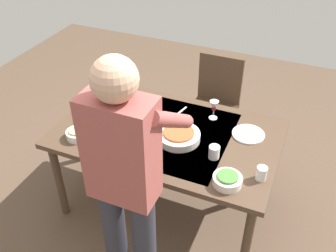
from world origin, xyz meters
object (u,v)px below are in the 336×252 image
(side_bowl_salad, at_px, (227,180))
(wine_bottle, at_px, (108,119))
(person_server, at_px, (126,179))
(dinner_plate_far, at_px, (248,134))
(dinner_plate_near, at_px, (111,114))
(water_cup_near_left, at_px, (148,128))
(side_bowl_bread, at_px, (78,134))
(dining_table, at_px, (168,139))
(chair_near, at_px, (216,99))
(water_cup_far_left, at_px, (214,152))
(water_cup_near_right, at_px, (261,173))
(serving_bowl_pasta, at_px, (179,136))
(wine_glass_left, at_px, (214,107))

(side_bowl_salad, bearing_deg, wine_bottle, -10.61)
(person_server, relative_size, dinner_plate_far, 7.34)
(dinner_plate_near, xyz_separation_m, dinner_plate_far, (-1.02, -0.16, 0.00))
(water_cup_near_left, relative_size, side_bowl_bread, 0.64)
(dining_table, relative_size, water_cup_near_left, 15.41)
(wine_bottle, xyz_separation_m, water_cup_near_left, (-0.27, -0.09, -0.06))
(chair_near, bearing_deg, side_bowl_bread, 60.59)
(dining_table, xyz_separation_m, chair_near, (-0.11, -0.87, -0.14))
(side_bowl_bread, bearing_deg, person_server, 144.96)
(person_server, distance_m, side_bowl_salad, 0.64)
(water_cup_near_left, height_order, dinner_plate_near, water_cup_near_left)
(water_cup_far_left, height_order, dinner_plate_far, water_cup_far_left)
(side_bowl_bread, relative_size, dinner_plate_near, 0.70)
(water_cup_far_left, bearing_deg, water_cup_near_right, 166.47)
(wine_bottle, distance_m, water_cup_near_right, 1.10)
(dining_table, height_order, chair_near, chair_near)
(serving_bowl_pasta, bearing_deg, water_cup_far_left, 162.81)
(chair_near, bearing_deg, dining_table, 82.99)
(water_cup_near_right, distance_m, side_bowl_bread, 1.27)
(dinner_plate_far, bearing_deg, water_cup_far_left, 64.91)
(chair_near, height_order, side_bowl_salad, chair_near)
(wine_glass_left, xyz_separation_m, water_cup_near_right, (-0.46, 0.50, -0.06))
(water_cup_near_left, relative_size, side_bowl_salad, 0.57)
(dining_table, bearing_deg, water_cup_far_left, 159.85)
(wine_glass_left, height_order, side_bowl_bread, wine_glass_left)
(chair_near, bearing_deg, wine_bottle, 64.48)
(water_cup_near_right, bearing_deg, dinner_plate_near, -11.55)
(dining_table, relative_size, wine_glass_left, 10.46)
(dining_table, distance_m, dinner_plate_far, 0.58)
(water_cup_near_left, bearing_deg, dinner_plate_far, -158.43)
(water_cup_far_left, distance_m, dinner_plate_far, 0.36)
(dinner_plate_far, bearing_deg, wine_glass_left, -18.58)
(dining_table, relative_size, water_cup_far_left, 17.41)
(water_cup_near_left, bearing_deg, water_cup_near_right, 170.10)
(chair_near, distance_m, dinner_plate_far, 0.83)
(serving_bowl_pasta, bearing_deg, person_server, 87.32)
(water_cup_far_left, distance_m, side_bowl_bread, 0.96)
(chair_near, bearing_deg, water_cup_far_left, 105.48)
(side_bowl_salad, bearing_deg, water_cup_far_left, -53.80)
(chair_near, distance_m, water_cup_far_left, 1.08)
(chair_near, height_order, water_cup_far_left, chair_near)
(person_server, bearing_deg, side_bowl_salad, -138.64)
(wine_bottle, bearing_deg, serving_bowl_pasta, -166.89)
(wine_bottle, height_order, water_cup_near_left, wine_bottle)
(water_cup_far_left, relative_size, dinner_plate_near, 0.39)
(chair_near, distance_m, water_cup_near_left, 1.00)
(dinner_plate_near, bearing_deg, side_bowl_salad, 160.20)
(dining_table, distance_m, water_cup_near_left, 0.19)
(water_cup_far_left, height_order, side_bowl_salad, water_cup_far_left)
(side_bowl_salad, relative_size, dinner_plate_far, 0.78)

